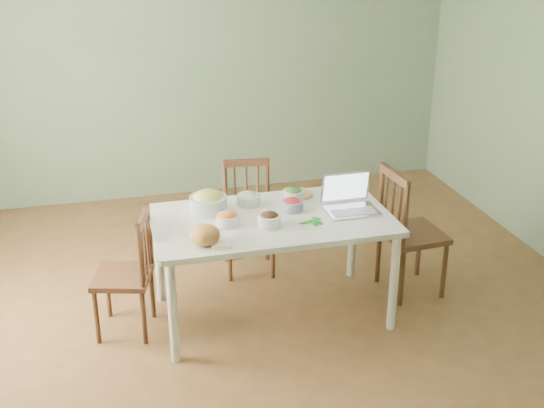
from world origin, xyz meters
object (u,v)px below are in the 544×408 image
object	(u,v)px
chair_right	(413,231)
chair_left	(122,274)
bread_boule	(205,235)
dining_table	(272,267)
laptop	(353,195)
chair_far	(249,220)
bowl_squash	(208,201)

from	to	relation	value
chair_right	chair_left	bearing A→B (deg)	86.35
chair_left	bread_boule	bearing A→B (deg)	72.01
bread_boule	chair_right	bearing A→B (deg)	12.46
dining_table	bread_boule	size ratio (longest dim) A/B	8.34
laptop	chair_left	bearing A→B (deg)	176.70
chair_right	bread_boule	world-z (taller)	chair_right
chair_left	bread_boule	xyz separation A→B (m)	(0.52, -0.34, 0.39)
chair_far	bread_boule	distance (m)	1.17
chair_far	chair_right	xyz separation A→B (m)	(1.11, -0.62, 0.05)
chair_left	bread_boule	distance (m)	0.73
chair_left	chair_right	xyz separation A→B (m)	(2.14, 0.01, 0.05)
chair_far	laptop	bearing A→B (deg)	-45.59
dining_table	chair_far	bearing A→B (deg)	90.49
bread_boule	bowl_squash	xyz separation A→B (m)	(0.11, 0.50, 0.01)
bowl_squash	laptop	bearing A→B (deg)	-15.21
bowl_squash	chair_far	bearing A→B (deg)	50.45
dining_table	chair_left	bearing A→B (deg)	176.89
dining_table	chair_right	bearing A→B (deg)	3.65
chair_right	laptop	world-z (taller)	laptop
dining_table	bread_boule	distance (m)	0.74
chair_far	chair_left	world-z (taller)	chair_far
chair_far	chair_right	size ratio (longest dim) A/B	0.90
chair_far	chair_right	bearing A→B (deg)	-22.11
chair_far	chair_left	size ratio (longest dim) A/B	1.01
dining_table	bread_boule	bearing A→B (deg)	-150.75
dining_table	bowl_squash	distance (m)	0.64
bread_boule	laptop	world-z (taller)	laptop
dining_table	laptop	bearing A→B (deg)	-5.26
chair_right	bowl_squash	distance (m)	1.55
chair_right	dining_table	bearing A→B (deg)	89.61
dining_table	chair_far	xyz separation A→B (m)	(-0.01, 0.69, 0.06)
bread_boule	laptop	xyz separation A→B (m)	(1.07, 0.24, 0.06)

